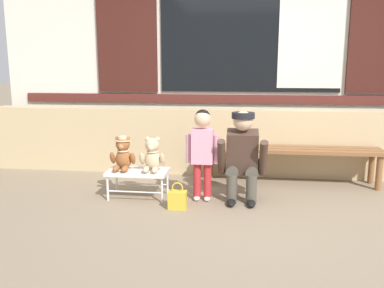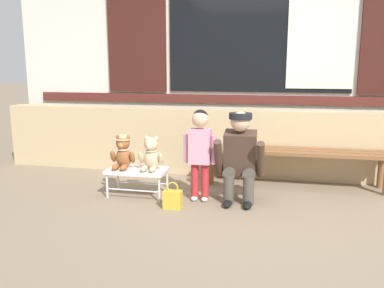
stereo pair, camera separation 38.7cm
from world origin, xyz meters
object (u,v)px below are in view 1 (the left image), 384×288
object	(u,v)px
child_standing	(202,145)
adult_crouching	(243,156)
wooden_bench_long	(291,153)
handbag_on_ground	(177,199)
teddy_bear_with_hat	(123,154)
small_display_bench	(138,173)
teddy_bear_plain	(152,156)

from	to	relation	value
child_standing	adult_crouching	world-z (taller)	child_standing
child_standing	wooden_bench_long	bearing A→B (deg)	36.77
handbag_on_ground	teddy_bear_with_hat	bearing A→B (deg)	154.41
small_display_bench	teddy_bear_with_hat	xyz separation A→B (m)	(-0.16, 0.00, 0.21)
teddy_bear_with_hat	wooden_bench_long	bearing A→B (deg)	21.64
teddy_bear_plain	child_standing	bearing A→B (deg)	-0.66
child_standing	adult_crouching	bearing A→B (deg)	4.52
wooden_bench_long	handbag_on_ground	bearing A→B (deg)	-139.25
child_standing	teddy_bear_with_hat	bearing A→B (deg)	179.54
teddy_bear_with_hat	teddy_bear_plain	distance (m)	0.32
small_display_bench	teddy_bear_with_hat	world-z (taller)	teddy_bear_with_hat
small_display_bench	teddy_bear_plain	distance (m)	0.25
teddy_bear_with_hat	adult_crouching	bearing A→B (deg)	1.18
wooden_bench_long	teddy_bear_with_hat	bearing A→B (deg)	-158.36
wooden_bench_long	small_display_bench	bearing A→B (deg)	-156.45
teddy_bear_with_hat	handbag_on_ground	distance (m)	0.80
handbag_on_ground	adult_crouching	bearing A→B (deg)	27.56
teddy_bear_plain	handbag_on_ground	world-z (taller)	teddy_bear_plain
wooden_bench_long	adult_crouching	distance (m)	0.91
teddy_bear_with_hat	adult_crouching	distance (m)	1.27
teddy_bear_plain	adult_crouching	xyz separation A→B (m)	(0.95, 0.03, 0.02)
handbag_on_ground	teddy_bear_plain	bearing A→B (deg)	136.15
child_standing	handbag_on_ground	distance (m)	0.62
wooden_bench_long	child_standing	world-z (taller)	child_standing
child_standing	adult_crouching	size ratio (longest dim) A/B	1.01
wooden_bench_long	small_display_bench	world-z (taller)	wooden_bench_long
small_display_bench	teddy_bear_with_hat	distance (m)	0.26
teddy_bear_with_hat	child_standing	distance (m)	0.86
child_standing	adult_crouching	xyz separation A→B (m)	(0.42, 0.03, -0.11)
wooden_bench_long	teddy_bear_with_hat	xyz separation A→B (m)	(-1.84, -0.73, 0.10)
child_standing	handbag_on_ground	bearing A→B (deg)	-125.83
wooden_bench_long	small_display_bench	size ratio (longest dim) A/B	3.28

